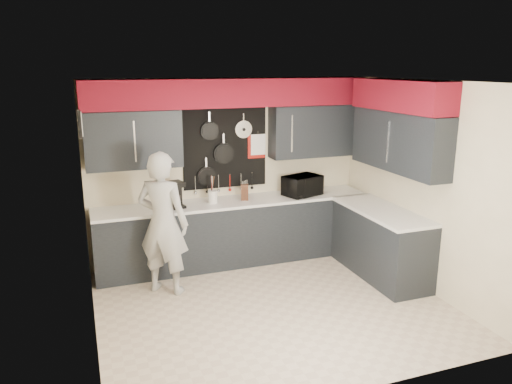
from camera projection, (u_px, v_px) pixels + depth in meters
name	position (u px, v px, depth m)	size (l,w,h in m)	color
ground	(272.00, 305.00, 5.92)	(4.00, 4.00, 0.00)	beige
back_wall_assembly	(231.00, 121.00, 6.88)	(4.00, 0.36, 2.60)	#F4E5BD
right_wall_assembly	(402.00, 132.00, 6.29)	(0.36, 3.50, 2.60)	#F4E5BD
left_wall_assembly	(86.00, 214.00, 4.95)	(0.05, 3.50, 2.60)	#F4E5BD
base_cabinets	(275.00, 234.00, 7.00)	(3.95, 2.20, 0.92)	black
microwave	(302.00, 186.00, 7.25)	(0.53, 0.36, 0.29)	black
knife_block	(245.00, 192.00, 7.01)	(0.10, 0.10, 0.23)	#3E1E13
utensil_crock	(213.00, 197.00, 6.87)	(0.13, 0.13, 0.17)	white
coffee_maker	(175.00, 194.00, 6.65)	(0.24, 0.27, 0.35)	black
person	(163.00, 223.00, 6.08)	(0.65, 0.43, 1.79)	#AFAFAD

